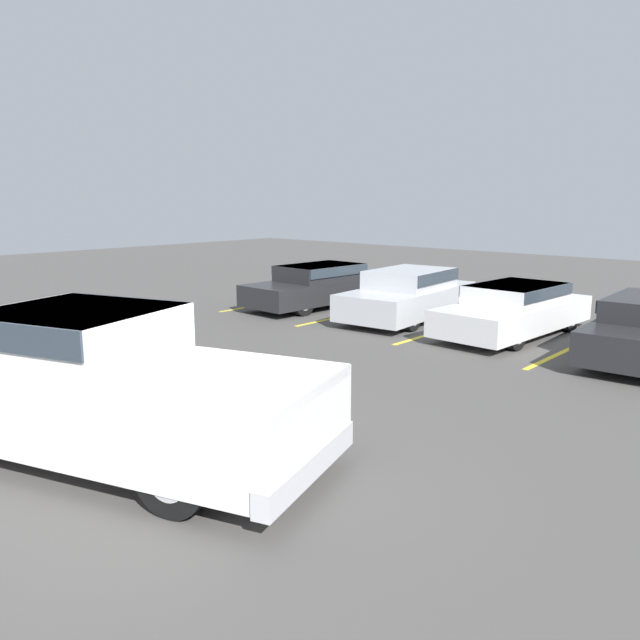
{
  "coord_description": "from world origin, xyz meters",
  "views": [
    {
      "loc": [
        5.87,
        -3.87,
        3.1
      ],
      "look_at": [
        -1.3,
        4.08,
        1.0
      ],
      "focal_mm": 35.0,
      "sensor_mm": 36.0,
      "label": 1
    }
  ],
  "objects_px": {
    "pickup_truck": "(101,385)",
    "parked_sedan_c": "(514,308)",
    "parked_sedan_a": "(319,284)",
    "parked_sedan_b": "(408,293)"
  },
  "relations": [
    {
      "from": "pickup_truck",
      "to": "parked_sedan_c",
      "type": "height_order",
      "value": "pickup_truck"
    },
    {
      "from": "parked_sedan_a",
      "to": "parked_sedan_c",
      "type": "bearing_deg",
      "value": 93.38
    },
    {
      "from": "pickup_truck",
      "to": "parked_sedan_a",
      "type": "bearing_deg",
      "value": 100.18
    },
    {
      "from": "parked_sedan_b",
      "to": "parked_sedan_c",
      "type": "distance_m",
      "value": 2.88
    },
    {
      "from": "pickup_truck",
      "to": "parked_sedan_a",
      "type": "distance_m",
      "value": 11.0
    },
    {
      "from": "parked_sedan_b",
      "to": "parked_sedan_c",
      "type": "height_order",
      "value": "parked_sedan_b"
    },
    {
      "from": "parked_sedan_a",
      "to": "parked_sedan_c",
      "type": "distance_m",
      "value": 5.91
    },
    {
      "from": "parked_sedan_c",
      "to": "pickup_truck",
      "type": "bearing_deg",
      "value": -1.15
    },
    {
      "from": "pickup_truck",
      "to": "parked_sedan_c",
      "type": "xyz_separation_m",
      "value": [
        0.68,
        9.82,
        -0.27
      ]
    },
    {
      "from": "pickup_truck",
      "to": "parked_sedan_c",
      "type": "relative_size",
      "value": 1.32
    }
  ]
}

